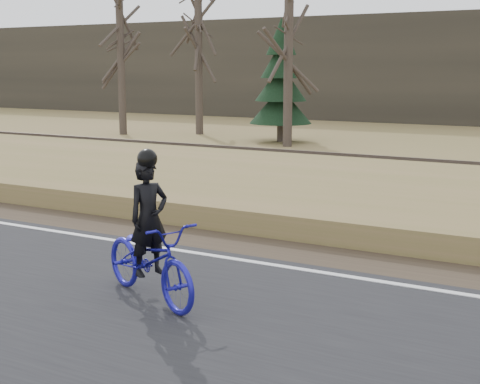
% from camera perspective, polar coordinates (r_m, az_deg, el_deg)
% --- Properties ---
extents(ground, '(120.00, 120.00, 0.00)m').
position_cam_1_polar(ground, '(12.17, -12.68, -4.33)').
color(ground, olive).
rests_on(ground, ground).
extents(edge_line, '(120.00, 0.12, 0.01)m').
position_cam_1_polar(edge_line, '(12.30, -12.08, -3.84)').
color(edge_line, silver).
rests_on(edge_line, road).
extents(shoulder, '(120.00, 1.60, 0.04)m').
position_cam_1_polar(shoulder, '(13.06, -9.22, -3.10)').
color(shoulder, '#473A2B').
rests_on(shoulder, ground).
extents(embankment, '(120.00, 5.00, 0.44)m').
position_cam_1_polar(embankment, '(15.44, -2.44, -0.09)').
color(embankment, olive).
rests_on(embankment, ground).
extents(ballast, '(120.00, 3.00, 0.45)m').
position_cam_1_polar(ballast, '(18.76, 3.54, 1.82)').
color(ballast, slate).
rests_on(ballast, ground).
extents(railroad, '(120.00, 2.40, 0.29)m').
position_cam_1_polar(railroad, '(18.71, 3.55, 2.74)').
color(railroad, black).
rests_on(railroad, ballast).
extents(treeline_backdrop, '(120.00, 4.00, 6.00)m').
position_cam_1_polar(treeline_backdrop, '(39.59, 17.42, 10.01)').
color(treeline_backdrop, '#383328').
rests_on(treeline_backdrop, ground).
extents(cyclist, '(2.20, 1.50, 2.01)m').
position_cam_1_polar(cyclist, '(8.83, -7.72, -5.13)').
color(cyclist, '#191699').
rests_on(cyclist, road).
extents(bare_tree_far_left, '(0.36, 0.36, 7.05)m').
position_cam_1_polar(bare_tree_far_left, '(31.58, -10.13, 11.25)').
color(bare_tree_far_left, '#483D35').
rests_on(bare_tree_far_left, ground).
extents(bare_tree_left, '(0.36, 0.36, 6.97)m').
position_cam_1_polar(bare_tree_left, '(31.26, -3.55, 11.32)').
color(bare_tree_left, '#483D35').
rests_on(bare_tree_left, ground).
extents(bare_tree_near_left, '(0.36, 0.36, 6.86)m').
position_cam_1_polar(bare_tree_near_left, '(26.33, 4.15, 11.33)').
color(bare_tree_near_left, '#483D35').
rests_on(bare_tree_near_left, ground).
extents(conifer, '(2.60, 2.60, 5.07)m').
position_cam_1_polar(conifer, '(28.11, 3.50, 9.19)').
color(conifer, '#483D35').
rests_on(conifer, ground).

